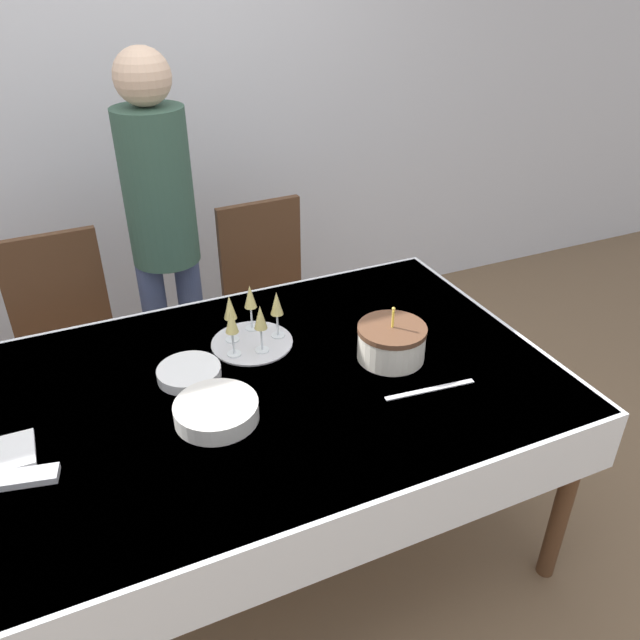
% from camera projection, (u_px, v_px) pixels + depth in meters
% --- Properties ---
extents(ground_plane, '(12.00, 12.00, 0.00)m').
position_uv_depth(ground_plane, '(249.00, 551.00, 2.33)').
color(ground_plane, brown).
extents(wall_back, '(8.00, 0.05, 2.70)m').
position_uv_depth(wall_back, '(119.00, 92.00, 2.94)').
color(wall_back, silver).
rests_on(wall_back, ground_plane).
extents(dining_table, '(2.05, 1.19, 0.76)m').
position_uv_depth(dining_table, '(237.00, 413.00, 1.99)').
color(dining_table, white).
rests_on(dining_table, ground_plane).
extents(dining_chair_far_left, '(0.44, 0.44, 0.96)m').
position_uv_depth(dining_chair_far_left, '(68.00, 340.00, 2.61)').
color(dining_chair_far_left, '#51331E').
rests_on(dining_chair_far_left, ground_plane).
extents(dining_chair_far_right, '(0.44, 0.44, 0.96)m').
position_uv_depth(dining_chair_far_right, '(271.00, 297.00, 2.93)').
color(dining_chair_far_right, '#51331E').
rests_on(dining_chair_far_right, ground_plane).
extents(birthday_cake, '(0.23, 0.23, 0.19)m').
position_uv_depth(birthday_cake, '(391.00, 342.00, 2.05)').
color(birthday_cake, silver).
rests_on(birthday_cake, dining_table).
extents(champagne_tray, '(0.28, 0.28, 0.18)m').
position_uv_depth(champagne_tray, '(251.00, 322.00, 2.12)').
color(champagne_tray, silver).
rests_on(champagne_tray, dining_table).
extents(plate_stack_main, '(0.25, 0.25, 0.06)m').
position_uv_depth(plate_stack_main, '(216.00, 411.00, 1.80)').
color(plate_stack_main, silver).
rests_on(plate_stack_main, dining_table).
extents(plate_stack_dessert, '(0.20, 0.20, 0.03)m').
position_uv_depth(plate_stack_dessert, '(189.00, 373.00, 1.98)').
color(plate_stack_dessert, white).
rests_on(plate_stack_dessert, dining_table).
extents(cake_knife, '(0.30, 0.05, 0.00)m').
position_uv_depth(cake_knife, '(430.00, 390.00, 1.93)').
color(cake_knife, silver).
rests_on(cake_knife, dining_table).
extents(fork_pile, '(0.18, 0.09, 0.02)m').
position_uv_depth(fork_pile, '(24.00, 478.00, 1.60)').
color(fork_pile, silver).
rests_on(fork_pile, dining_table).
extents(napkin_pile, '(0.15, 0.15, 0.01)m').
position_uv_depth(napkin_pile, '(5.00, 454.00, 1.68)').
color(napkin_pile, white).
rests_on(napkin_pile, dining_table).
extents(person_standing, '(0.28, 0.28, 1.64)m').
position_uv_depth(person_standing, '(161.00, 217.00, 2.56)').
color(person_standing, '#3F4C72').
rests_on(person_standing, ground_plane).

